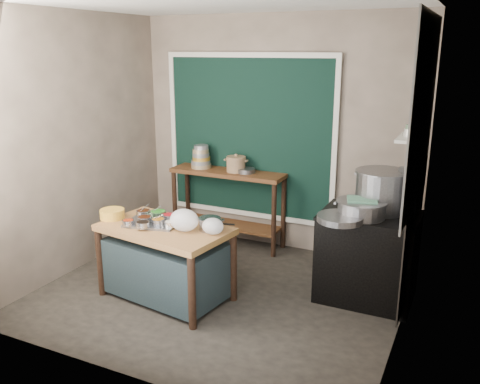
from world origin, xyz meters
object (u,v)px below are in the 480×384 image
at_px(back_counter, 228,207).
at_px(stock_pot, 381,191).
at_px(prep_table, 166,262).
at_px(condiment_tray, 153,223).
at_px(ceramic_crock, 236,165).
at_px(stove_block, 367,258).
at_px(yellow_basin, 112,214).
at_px(saucepan, 210,224).
at_px(steamer, 361,209).
at_px(utensil_cup, 202,165).

height_order(back_counter, stock_pot, stock_pot).
bearing_deg(back_counter, prep_table, -85.92).
relative_size(condiment_tray, ceramic_crock, 2.02).
height_order(stove_block, yellow_basin, stove_block).
bearing_deg(stock_pot, saucepan, -148.41).
distance_m(back_counter, steamer, 2.08).
bearing_deg(ceramic_crock, back_counter, -176.43).
relative_size(stock_pot, steamer, 1.07).
bearing_deg(condiment_tray, back_counter, 88.69).
bearing_deg(ceramic_crock, steamer, -26.52).
height_order(back_counter, stove_block, back_counter).
bearing_deg(stove_block, ceramic_crock, 157.61).
relative_size(ceramic_crock, stock_pot, 0.48).
xyz_separation_m(prep_table, utensil_cup, (-0.47, 1.58, 0.62)).
bearing_deg(utensil_cup, steamer, -21.21).
xyz_separation_m(stove_block, stock_pot, (0.06, 0.12, 0.66)).
bearing_deg(stove_block, steamer, -117.19).
bearing_deg(yellow_basin, stock_pot, 21.86).
bearing_deg(condiment_tray, prep_table, -6.34).
bearing_deg(prep_table, steamer, 31.20).
bearing_deg(steamer, yellow_basin, -162.39).
distance_m(saucepan, utensil_cup, 1.74).
height_order(condiment_tray, stock_pot, stock_pot).
height_order(back_counter, saucepan, back_counter).
bearing_deg(ceramic_crock, yellow_basin, -110.87).
xyz_separation_m(stove_block, ceramic_crock, (-1.79, 0.74, 0.61)).
height_order(condiment_tray, ceramic_crock, ceramic_crock).
bearing_deg(prep_table, utensil_cup, 114.90).
xyz_separation_m(prep_table, steamer, (1.72, 0.73, 0.58)).
relative_size(yellow_basin, ceramic_crock, 0.98).
bearing_deg(condiment_tray, stove_block, 23.30).
bearing_deg(ceramic_crock, saucepan, -73.36).
relative_size(back_counter, stove_block, 1.61).
height_order(prep_table, back_counter, back_counter).
relative_size(yellow_basin, stock_pot, 0.47).
xyz_separation_m(prep_table, yellow_basin, (-0.61, -0.02, 0.42)).
bearing_deg(utensil_cup, yellow_basin, -95.21).
distance_m(condiment_tray, utensil_cup, 1.61).
bearing_deg(stock_pot, utensil_cup, 165.35).
bearing_deg(prep_table, stock_pot, 36.09).
relative_size(prep_table, condiment_tray, 2.49).
distance_m(stove_block, ceramic_crock, 2.03).
bearing_deg(saucepan, stove_block, 16.43).
height_order(ceramic_crock, stock_pot, stock_pot).
relative_size(prep_table, utensil_cup, 9.17).
relative_size(prep_table, back_counter, 0.86).
height_order(back_counter, steamer, steamer).
relative_size(saucepan, ceramic_crock, 0.88).
bearing_deg(stock_pot, steamer, -116.84).
bearing_deg(yellow_basin, condiment_tray, 4.01).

